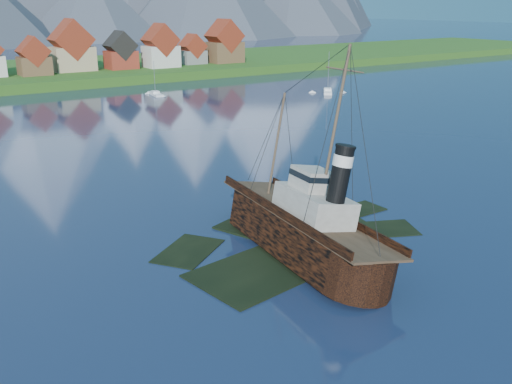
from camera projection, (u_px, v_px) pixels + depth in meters
ground at (290, 251)px, 60.67m from camera, size 1400.00×1400.00×0.00m
shoal at (291, 243)px, 63.42m from camera, size 31.71×21.24×1.14m
seawall at (10, 95)px, 164.09m from camera, size 600.00×2.50×2.00m
tugboat_wreck at (289, 224)px, 60.12m from camera, size 6.74×29.02×23.00m
sailboat_d at (328, 92)px, 166.91m from camera, size 7.56×8.39×12.36m
sailboat_e at (155, 94)px, 162.98m from camera, size 3.35×8.88×10.04m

